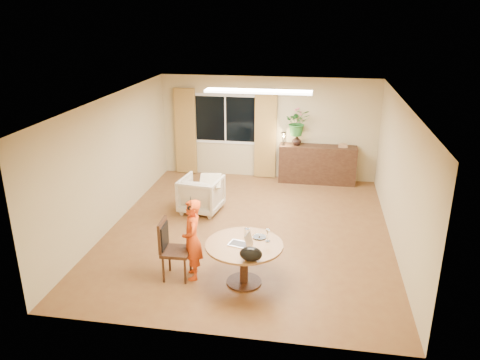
% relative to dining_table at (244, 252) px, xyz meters
% --- Properties ---
extents(floor, '(6.50, 6.50, 0.00)m').
position_rel_dining_table_xyz_m(floor, '(-0.21, 1.91, -0.55)').
color(floor, brown).
rests_on(floor, ground).
extents(ceiling, '(6.50, 6.50, 0.00)m').
position_rel_dining_table_xyz_m(ceiling, '(-0.21, 1.91, 2.05)').
color(ceiling, white).
rests_on(ceiling, wall_back).
extents(wall_back, '(5.50, 0.00, 5.50)m').
position_rel_dining_table_xyz_m(wall_back, '(-0.21, 5.16, 0.75)').
color(wall_back, tan).
rests_on(wall_back, floor).
extents(wall_left, '(0.00, 6.50, 6.50)m').
position_rel_dining_table_xyz_m(wall_left, '(-2.96, 1.91, 0.75)').
color(wall_left, tan).
rests_on(wall_left, floor).
extents(wall_right, '(0.00, 6.50, 6.50)m').
position_rel_dining_table_xyz_m(wall_right, '(2.54, 1.91, 0.75)').
color(wall_right, tan).
rests_on(wall_right, floor).
extents(window, '(1.70, 0.03, 1.30)m').
position_rel_dining_table_xyz_m(window, '(-1.31, 5.14, 0.95)').
color(window, white).
rests_on(window, wall_back).
extents(curtain_left, '(0.55, 0.08, 2.25)m').
position_rel_dining_table_xyz_m(curtain_left, '(-2.36, 5.06, 0.60)').
color(curtain_left, olive).
rests_on(curtain_left, wall_back).
extents(curtain_right, '(0.55, 0.08, 2.25)m').
position_rel_dining_table_xyz_m(curtain_right, '(-0.26, 5.06, 0.60)').
color(curtain_right, olive).
rests_on(curtain_right, wall_back).
extents(ceiling_panel, '(2.20, 0.35, 0.05)m').
position_rel_dining_table_xyz_m(ceiling_panel, '(-0.21, 3.11, 2.02)').
color(ceiling_panel, white).
rests_on(ceiling_panel, ceiling).
extents(dining_table, '(1.23, 1.23, 0.70)m').
position_rel_dining_table_xyz_m(dining_table, '(0.00, 0.00, 0.00)').
color(dining_table, brown).
rests_on(dining_table, floor).
extents(dining_chair, '(0.50, 0.46, 1.01)m').
position_rel_dining_table_xyz_m(dining_chair, '(-1.10, -0.02, -0.04)').
color(dining_chair, black).
rests_on(dining_chair, floor).
extents(child, '(0.57, 0.46, 1.35)m').
position_rel_dining_table_xyz_m(child, '(-0.85, 0.05, 0.13)').
color(child, red).
rests_on(child, floor).
extents(laptop, '(0.39, 0.30, 0.23)m').
position_rel_dining_table_xyz_m(laptop, '(-0.07, -0.03, 0.26)').
color(laptop, '#B7B7BC').
rests_on(laptop, dining_table).
extents(tumbler, '(0.09, 0.09, 0.12)m').
position_rel_dining_table_xyz_m(tumbler, '(0.00, 0.30, 0.21)').
color(tumbler, white).
rests_on(tumbler, dining_table).
extents(wine_glass, '(0.08, 0.08, 0.21)m').
position_rel_dining_table_xyz_m(wine_glass, '(0.35, 0.15, 0.26)').
color(wine_glass, white).
rests_on(wine_glass, dining_table).
extents(pot_lid, '(0.26, 0.26, 0.04)m').
position_rel_dining_table_xyz_m(pot_lid, '(0.21, 0.25, 0.17)').
color(pot_lid, white).
rests_on(pot_lid, dining_table).
extents(handbag, '(0.37, 0.27, 0.22)m').
position_rel_dining_table_xyz_m(handbag, '(0.18, -0.50, 0.26)').
color(handbag, black).
rests_on(handbag, dining_table).
extents(armchair, '(0.94, 0.96, 0.78)m').
position_rel_dining_table_xyz_m(armchair, '(-1.36, 2.67, -0.16)').
color(armchair, beige).
rests_on(armchair, floor).
extents(throw, '(0.53, 0.61, 0.03)m').
position_rel_dining_table_xyz_m(throw, '(-1.15, 2.67, 0.24)').
color(throw, beige).
rests_on(throw, armchair).
extents(sideboard, '(1.91, 0.47, 0.96)m').
position_rel_dining_table_xyz_m(sideboard, '(1.08, 4.92, -0.07)').
color(sideboard, black).
rests_on(sideboard, floor).
extents(vase, '(0.29, 0.29, 0.25)m').
position_rel_dining_table_xyz_m(vase, '(0.54, 4.92, 0.53)').
color(vase, black).
rests_on(vase, sideboard).
extents(bouquet, '(0.68, 0.61, 0.66)m').
position_rel_dining_table_xyz_m(bouquet, '(0.55, 4.92, 0.98)').
color(bouquet, '#276124').
rests_on(bouquet, vase).
extents(book_stack, '(0.26, 0.22, 0.09)m').
position_rel_dining_table_xyz_m(book_stack, '(1.68, 4.92, 0.45)').
color(book_stack, '#91634A').
rests_on(book_stack, sideboard).
extents(desk_lamp, '(0.14, 0.14, 0.33)m').
position_rel_dining_table_xyz_m(desk_lamp, '(0.22, 4.87, 0.57)').
color(desk_lamp, black).
rests_on(desk_lamp, sideboard).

